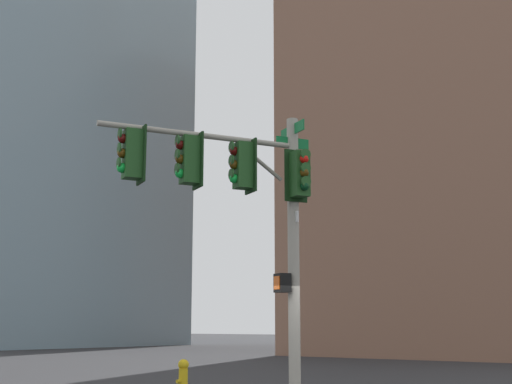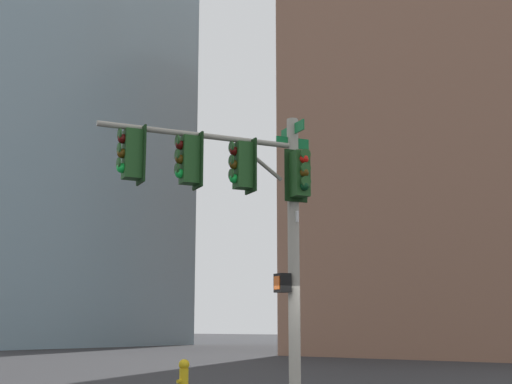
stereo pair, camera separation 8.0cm
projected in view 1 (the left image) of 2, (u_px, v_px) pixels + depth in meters
signal_pole_assembly at (246, 197)px, 15.02m from camera, size 4.30×2.60×6.22m
fire_hydrant at (183, 376)px, 17.04m from camera, size 0.34×0.26×0.87m
building_glass_tower at (8, 24)px, 68.02m from camera, size 22.97×27.96×60.35m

